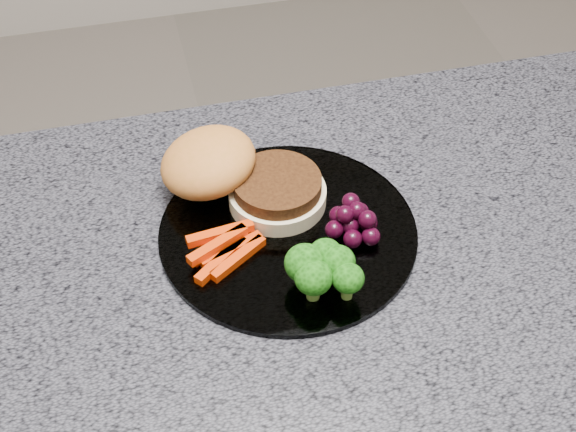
% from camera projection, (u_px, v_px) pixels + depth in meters
% --- Properties ---
extents(countertop, '(1.20, 0.60, 0.04)m').
position_uv_depth(countertop, '(368.00, 289.00, 0.78)').
color(countertop, '#4C4C56').
rests_on(countertop, island_cabinet).
extents(plate, '(0.26, 0.26, 0.01)m').
position_uv_depth(plate, '(288.00, 232.00, 0.81)').
color(plate, white).
rests_on(plate, countertop).
extents(burger, '(0.19, 0.17, 0.06)m').
position_uv_depth(burger, '(233.00, 176.00, 0.83)').
color(burger, beige).
rests_on(burger, plate).
extents(carrot_sticks, '(0.08, 0.07, 0.02)m').
position_uv_depth(carrot_sticks, '(225.00, 248.00, 0.78)').
color(carrot_sticks, red).
rests_on(carrot_sticks, plate).
extents(broccoli, '(0.07, 0.06, 0.05)m').
position_uv_depth(broccoli, '(322.00, 267.00, 0.73)').
color(broccoli, olive).
rests_on(broccoli, plate).
extents(grape_bunch, '(0.05, 0.06, 0.03)m').
position_uv_depth(grape_bunch, '(354.00, 221.00, 0.79)').
color(grape_bunch, black).
rests_on(grape_bunch, plate).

